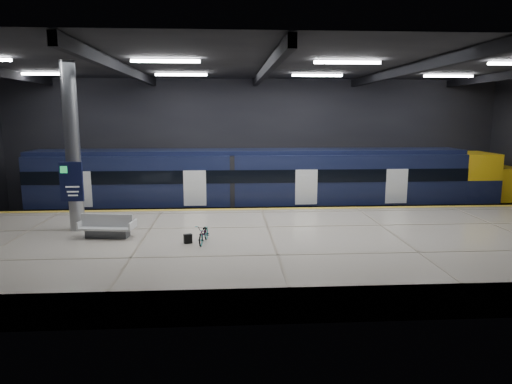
{
  "coord_description": "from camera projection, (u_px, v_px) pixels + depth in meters",
  "views": [
    {
      "loc": [
        -1.69,
        -20.06,
        5.88
      ],
      "look_at": [
        -0.34,
        1.5,
        2.2
      ],
      "focal_mm": 32.0,
      "sensor_mm": 36.0,
      "label": 1
    }
  ],
  "objects": [
    {
      "name": "room_shell",
      "position": [
        266.0,
        118.0,
        19.87
      ],
      "size": [
        30.1,
        16.1,
        8.05
      ],
      "color": "black",
      "rests_on": "ground"
    },
    {
      "name": "bicycle",
      "position": [
        204.0,
        234.0,
        17.12
      ],
      "size": [
        0.71,
        1.45,
        0.73
      ],
      "primitive_type": "imported",
      "rotation": [
        0.0,
        0.0,
        -0.16
      ],
      "color": "#99999E",
      "rests_on": "platform"
    },
    {
      "name": "platform",
      "position": [
        271.0,
        249.0,
        18.27
      ],
      "size": [
        30.0,
        11.0,
        1.1
      ],
      "primitive_type": "cube",
      "color": "beige",
      "rests_on": "ground"
    },
    {
      "name": "ground",
      "position": [
        265.0,
        245.0,
        20.82
      ],
      "size": [
        30.0,
        30.0,
        0.0
      ],
      "primitive_type": "plane",
      "color": "black",
      "rests_on": "ground"
    },
    {
      "name": "pannier_bag",
      "position": [
        188.0,
        239.0,
        17.11
      ],
      "size": [
        0.34,
        0.27,
        0.35
      ],
      "primitive_type": "cube",
      "rotation": [
        0.0,
        0.0,
        0.35
      ],
      "color": "black",
      "rests_on": "platform"
    },
    {
      "name": "rails",
      "position": [
        258.0,
        217.0,
        26.22
      ],
      "size": [
        30.0,
        1.52,
        0.16
      ],
      "color": "gray",
      "rests_on": "ground"
    },
    {
      "name": "train",
      "position": [
        281.0,
        182.0,
        25.97
      ],
      "size": [
        29.4,
        2.84,
        3.79
      ],
      "color": "black",
      "rests_on": "ground"
    },
    {
      "name": "bench",
      "position": [
        108.0,
        229.0,
        17.93
      ],
      "size": [
        2.21,
        1.13,
        0.93
      ],
      "rotation": [
        0.0,
        0.0,
        -0.13
      ],
      "color": "#595B60",
      "rests_on": "platform"
    },
    {
      "name": "info_column",
      "position": [
        73.0,
        150.0,
        18.57
      ],
      "size": [
        0.9,
        0.78,
        6.9
      ],
      "color": "#9EA0A5",
      "rests_on": "platform"
    },
    {
      "name": "safety_strip",
      "position": [
        261.0,
        209.0,
        23.34
      ],
      "size": [
        30.0,
        0.4,
        0.01
      ],
      "primitive_type": "cube",
      "color": "gold",
      "rests_on": "platform"
    }
  ]
}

